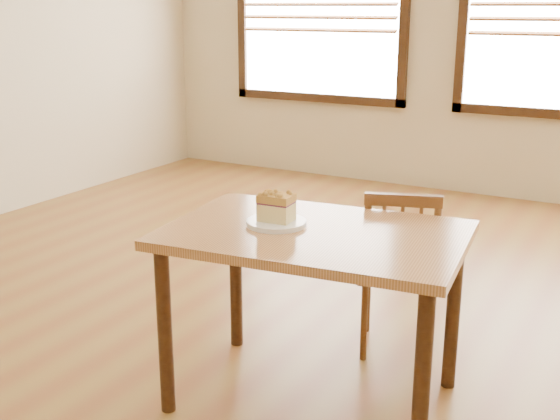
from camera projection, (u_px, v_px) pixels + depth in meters
name	position (u px, v px, depth m)	size (l,w,h in m)	color
cafe_table_main	(315.00, 254.00, 2.82)	(1.25, 0.91, 0.75)	#BA8148
cafe_chair_main	(400.00, 270.00, 3.29)	(0.48, 0.48, 0.83)	brown
plate	(276.00, 223.00, 2.85)	(0.24, 0.24, 0.02)	white
cake_slice	(276.00, 206.00, 2.83)	(0.15, 0.11, 0.13)	#FFE290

